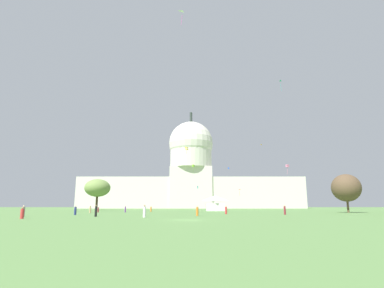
% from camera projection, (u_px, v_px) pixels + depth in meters
% --- Properties ---
extents(ground_plane, '(800.00, 800.00, 0.00)m').
position_uv_depth(ground_plane, '(188.00, 220.00, 36.34)').
color(ground_plane, '#567F42').
extents(capitol_building, '(148.57, 30.35, 66.46)m').
position_uv_depth(capitol_building, '(191.00, 176.00, 211.96)').
color(capitol_building, beige).
rests_on(capitol_building, ground_plane).
extents(event_tent, '(6.16, 4.63, 4.88)m').
position_uv_depth(event_tent, '(216.00, 203.00, 100.94)').
color(event_tent, white).
rests_on(event_tent, ground_plane).
extents(tree_west_mid, '(10.66, 10.50, 11.92)m').
position_uv_depth(tree_west_mid, '(98.00, 188.00, 121.51)').
color(tree_west_mid, '#42301E').
rests_on(tree_west_mid, ground_plane).
extents(tree_east_near, '(9.71, 9.95, 9.50)m').
position_uv_depth(tree_east_near, '(347.00, 188.00, 78.11)').
color(tree_east_near, brown).
rests_on(tree_east_near, ground_plane).
extents(person_maroon_front_right, '(0.50, 0.50, 1.81)m').
position_uv_depth(person_maroon_front_right, '(285.00, 210.00, 58.62)').
color(person_maroon_front_right, maroon).
rests_on(person_maroon_front_right, ground_plane).
extents(person_white_edge_east, '(0.54, 0.54, 1.79)m').
position_uv_depth(person_white_edge_east, '(145.00, 212.00, 44.85)').
color(person_white_edge_east, silver).
rests_on(person_white_edge_east, ground_plane).
extents(person_maroon_deep_crowd, '(0.41, 0.41, 1.49)m').
position_uv_depth(person_maroon_deep_crowd, '(99.00, 210.00, 80.09)').
color(person_maroon_deep_crowd, maroon).
rests_on(person_maroon_deep_crowd, ground_plane).
extents(person_black_near_tree_west, '(0.49, 0.49, 1.78)m').
position_uv_depth(person_black_near_tree_west, '(96.00, 211.00, 47.70)').
color(person_black_near_tree_west, black).
rests_on(person_black_near_tree_west, ground_plane).
extents(person_red_back_left, '(0.59, 0.59, 1.69)m').
position_uv_depth(person_red_back_left, '(226.00, 210.00, 62.94)').
color(person_red_back_left, red).
rests_on(person_red_back_left, ground_plane).
extents(person_navy_aisle_center, '(0.44, 0.44, 1.69)m').
position_uv_depth(person_navy_aisle_center, '(76.00, 211.00, 56.68)').
color(person_navy_aisle_center, navy).
rests_on(person_navy_aisle_center, ground_plane).
extents(person_orange_near_tree_east, '(0.50, 0.50, 1.64)m').
position_uv_depth(person_orange_near_tree_east, '(151.00, 209.00, 88.98)').
color(person_orange_near_tree_east, orange).
rests_on(person_orange_near_tree_east, ground_plane).
extents(person_red_mid_left, '(0.52, 0.52, 1.49)m').
position_uv_depth(person_red_mid_left, '(23.00, 214.00, 40.06)').
color(person_red_mid_left, red).
rests_on(person_red_mid_left, ground_plane).
extents(person_orange_front_center, '(0.52, 0.52, 1.66)m').
position_uv_depth(person_orange_front_center, '(198.00, 211.00, 51.37)').
color(person_orange_front_center, orange).
rests_on(person_orange_front_center, ground_plane).
extents(person_purple_mid_right, '(0.38, 0.38, 1.64)m').
position_uv_depth(person_purple_mid_right, '(126.00, 209.00, 79.99)').
color(person_purple_mid_right, '#703D93').
rests_on(person_purple_mid_right, ground_plane).
extents(person_grey_near_tent, '(0.60, 0.60, 1.70)m').
position_uv_depth(person_grey_near_tent, '(24.00, 212.00, 47.11)').
color(person_grey_near_tent, gray).
rests_on(person_grey_near_tent, ground_plane).
extents(person_tan_lawn_far_left, '(0.54, 0.54, 1.64)m').
position_uv_depth(person_tan_lawn_far_left, '(91.00, 210.00, 73.20)').
color(person_tan_lawn_far_left, tan).
rests_on(person_tan_lawn_far_left, ground_plane).
extents(kite_white_high, '(1.71, 1.50, 4.00)m').
position_uv_depth(kite_white_high, '(183.00, 12.00, 84.69)').
color(kite_white_high, white).
extents(kite_red_low, '(1.15, 0.91, 2.57)m').
position_uv_depth(kite_red_low, '(240.00, 190.00, 139.04)').
color(kite_red_low, red).
extents(kite_orange_mid, '(0.87, 1.26, 0.19)m').
position_uv_depth(kite_orange_mid, '(260.00, 145.00, 100.68)').
color(kite_orange_mid, orange).
extents(kite_lime_mid, '(1.40, 1.43, 4.18)m').
position_uv_depth(kite_lime_mid, '(194.00, 166.00, 169.03)').
color(kite_lime_mid, '#8CD133').
extents(kite_cyan_low, '(0.46, 0.92, 1.31)m').
position_uv_depth(kite_cyan_low, '(198.00, 187.00, 142.79)').
color(kite_cyan_low, '#33BCDB').
extents(kite_blue_low, '(0.58, 0.37, 0.77)m').
position_uv_depth(kite_blue_low, '(229.00, 168.00, 134.94)').
color(kite_blue_low, blue).
extents(kite_gold_mid, '(1.33, 1.31, 2.74)m').
position_uv_depth(kite_gold_mid, '(187.00, 149.00, 125.97)').
color(kite_gold_mid, gold).
extents(kite_pink_low, '(0.96, 0.97, 2.84)m').
position_uv_depth(kite_pink_low, '(288.00, 166.00, 91.56)').
color(kite_pink_low, pink).
extents(kite_turquoise_high, '(1.38, 1.62, 3.74)m').
position_uv_depth(kite_turquoise_high, '(280.00, 83.00, 119.42)').
color(kite_turquoise_high, teal).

